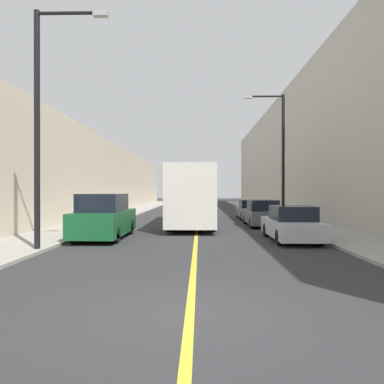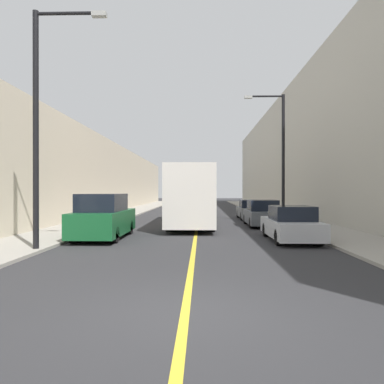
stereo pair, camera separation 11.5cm
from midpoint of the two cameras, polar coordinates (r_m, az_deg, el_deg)
ground_plane at (r=6.74m, az=-0.57°, el=-18.07°), size 200.00×200.00×0.00m
sidewalk_left at (r=37.10m, az=-9.20°, el=-2.99°), size 3.00×72.00×0.11m
sidewalk_right at (r=37.01m, az=11.50°, el=-3.00°), size 3.00×72.00×0.11m
building_row_left at (r=37.87m, az=-14.42°, el=2.14°), size 4.00×72.00×6.81m
building_row_right at (r=37.91m, az=16.75°, el=5.83°), size 4.00×72.00×11.69m
road_center_line at (r=36.46m, az=1.14°, el=-3.12°), size 0.16×72.00×0.01m
bus at (r=22.55m, az=0.17°, el=-0.53°), size 2.53×10.47×3.44m
parked_suv_left at (r=17.02m, az=-13.14°, el=-3.85°), size 1.92×4.93×1.98m
car_right_near at (r=16.38m, az=15.02°, el=-4.87°), size 1.82×4.54×1.48m
car_right_mid at (r=22.72m, az=10.77°, el=-3.36°), size 1.83×4.51×1.57m
car_right_far at (r=28.21m, az=9.16°, el=-2.78°), size 1.87×4.48×1.43m
street_lamp_left at (r=14.14m, az=-21.72°, el=10.94°), size 2.56×0.24×8.21m
street_lamp_right at (r=24.46m, az=13.39°, el=6.24°), size 2.56×0.24×8.09m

